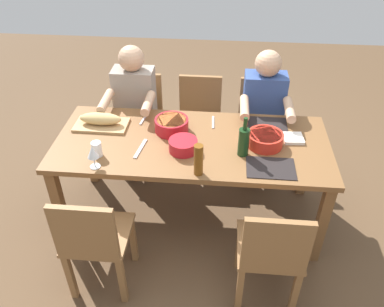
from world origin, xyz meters
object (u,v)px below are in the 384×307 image
(chair_near_center, at_px, (199,118))
(serving_bowl_fruit, at_px, (172,124))
(wine_bottle, at_px, (244,141))
(diner_near_left, at_px, (263,110))
(cup_far_right, at_px, (97,149))
(chair_near_right, at_px, (141,115))
(chair_far_right, at_px, (94,239))
(chair_near_left, at_px, (259,121))
(serving_bowl_salad, at_px, (265,139))
(cutting_board, at_px, (101,125))
(beer_bottle, at_px, (198,160))
(napkin_stack, at_px, (293,138))
(chair_far_left, at_px, (271,252))
(serving_bowl_greens, at_px, (183,145))
(diner_near_right, at_px, (134,104))
(bread_loaf, at_px, (100,119))
(wine_glass, at_px, (93,153))

(chair_near_center, height_order, serving_bowl_fruit, chair_near_center)
(chair_near_center, distance_m, wine_bottle, 1.01)
(diner_near_left, distance_m, cup_far_right, 1.42)
(chair_near_center, bearing_deg, chair_near_right, 0.00)
(chair_near_center, distance_m, chair_far_right, 1.59)
(chair_near_left, distance_m, cup_far_right, 1.56)
(diner_near_left, distance_m, serving_bowl_salad, 0.57)
(chair_far_right, xyz_separation_m, wine_bottle, (-0.91, -0.62, 0.37))
(cutting_board, bearing_deg, chair_near_right, -104.95)
(beer_bottle, distance_m, napkin_stack, 0.80)
(chair_far_left, bearing_deg, serving_bowl_greens, -46.54)
(serving_bowl_salad, relative_size, wine_bottle, 0.88)
(diner_near_left, height_order, serving_bowl_salad, diner_near_left)
(wine_bottle, bearing_deg, napkin_stack, -150.44)
(chair_far_left, bearing_deg, chair_far_right, 0.00)
(serving_bowl_salad, xyz_separation_m, napkin_stack, (-0.21, -0.09, -0.04))
(chair_far_left, relative_size, napkin_stack, 6.07)
(chair_far_right, height_order, serving_bowl_greens, chair_far_right)
(chair_near_right, distance_m, diner_near_right, 0.28)
(wine_bottle, bearing_deg, bread_loaf, -13.89)
(serving_bowl_greens, relative_size, napkin_stack, 1.43)
(serving_bowl_salad, height_order, cutting_board, serving_bowl_salad)
(chair_far_left, relative_size, cup_far_right, 7.93)
(wine_bottle, height_order, napkin_stack, wine_bottle)
(chair_near_left, distance_m, wine_bottle, 0.96)
(bread_loaf, relative_size, napkin_stack, 2.29)
(chair_near_left, relative_size, bread_loaf, 2.66)
(chair_near_center, height_order, chair_far_left, same)
(chair_far_left, distance_m, cup_far_right, 1.32)
(diner_near_left, bearing_deg, wine_bottle, 75.07)
(beer_bottle, bearing_deg, chair_far_left, 140.62)
(chair_near_left, relative_size, serving_bowl_fruit, 3.40)
(wine_bottle, bearing_deg, chair_near_right, -43.84)
(bread_loaf, xyz_separation_m, wine_glass, (-0.10, 0.49, 0.05))
(chair_far_left, bearing_deg, serving_bowl_fruit, -50.89)
(chair_near_center, height_order, wine_bottle, wine_bottle)
(beer_bottle, distance_m, cup_far_right, 0.72)
(diner_near_right, distance_m, wine_glass, 0.93)
(chair_far_left, bearing_deg, beer_bottle, -39.38)
(serving_bowl_greens, height_order, napkin_stack, serving_bowl_greens)
(chair_near_center, xyz_separation_m, cutting_board, (0.71, 0.61, 0.27))
(serving_bowl_fruit, relative_size, cup_far_right, 2.33)
(chair_far_left, bearing_deg, diner_near_right, -50.26)
(cutting_board, distance_m, beer_bottle, 0.93)
(beer_bottle, height_order, napkin_stack, beer_bottle)
(chair_far_left, height_order, chair_near_right, same)
(cutting_board, bearing_deg, chair_far_right, 100.34)
(cutting_board, relative_size, cup_far_right, 3.73)
(wine_bottle, xyz_separation_m, cup_far_right, (0.99, 0.10, -0.05))
(diner_near_left, xyz_separation_m, serving_bowl_greens, (0.60, 0.68, 0.09))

